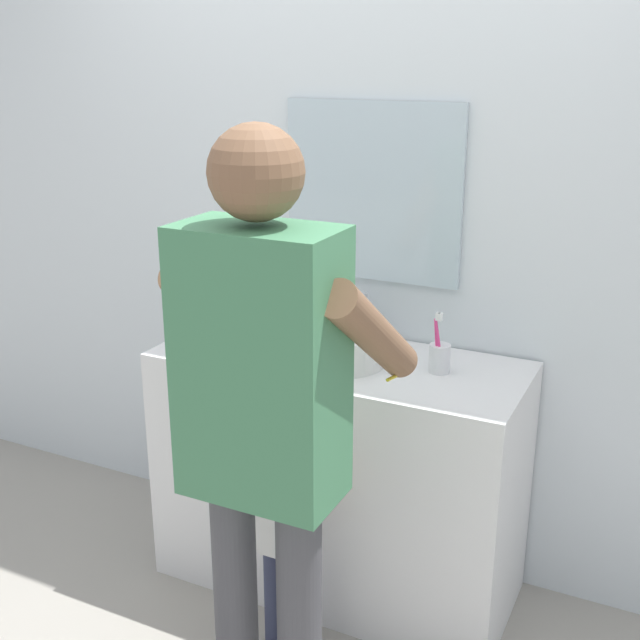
# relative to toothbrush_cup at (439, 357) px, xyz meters

# --- Properties ---
(ground_plane) EXTENTS (14.00, 14.00, 0.00)m
(ground_plane) POSITION_rel_toothbrush_cup_xyz_m (-0.35, -0.33, -0.95)
(ground_plane) COLOR #9E998E
(back_wall) EXTENTS (4.40, 0.10, 2.70)m
(back_wall) POSITION_rel_toothbrush_cup_xyz_m (-0.35, 0.29, 0.41)
(back_wall) COLOR silver
(back_wall) RESTS_ON ground
(vanity_cabinet) EXTENTS (1.28, 0.54, 0.89)m
(vanity_cabinet) POSITION_rel_toothbrush_cup_xyz_m (-0.35, -0.03, -0.50)
(vanity_cabinet) COLOR white
(vanity_cabinet) RESTS_ON ground
(sink_basin) EXTENTS (0.35, 0.35, 0.11)m
(sink_basin) POSITION_rel_toothbrush_cup_xyz_m (-0.35, -0.05, 0.00)
(sink_basin) COLOR silver
(sink_basin) RESTS_ON vanity_cabinet
(faucet) EXTENTS (0.18, 0.14, 0.18)m
(faucet) POSITION_rel_toothbrush_cup_xyz_m (-0.35, 0.16, 0.03)
(faucet) COLOR #B7BABF
(faucet) RESTS_ON vanity_cabinet
(toothbrush_cup) EXTENTS (0.07, 0.07, 0.21)m
(toothbrush_cup) POSITION_rel_toothbrush_cup_xyz_m (0.00, 0.00, 0.00)
(toothbrush_cup) COLOR silver
(toothbrush_cup) RESTS_ON vanity_cabinet
(soap_bottle) EXTENTS (0.06, 0.06, 0.17)m
(soap_bottle) POSITION_rel_toothbrush_cup_xyz_m (-0.69, -0.01, 0.01)
(soap_bottle) COLOR #66B2D1
(soap_bottle) RESTS_ON vanity_cabinet
(child_toddler) EXTENTS (0.25, 0.25, 0.82)m
(child_toddler) POSITION_rel_toothbrush_cup_xyz_m (-0.35, -0.43, -0.46)
(child_toddler) COLOR #2D334C
(child_toddler) RESTS_ON ground
(adult_parent) EXTENTS (0.54, 0.57, 1.74)m
(adult_parent) POSITION_rel_toothbrush_cup_xyz_m (-0.22, -0.76, 0.10)
(adult_parent) COLOR #47474C
(adult_parent) RESTS_ON ground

